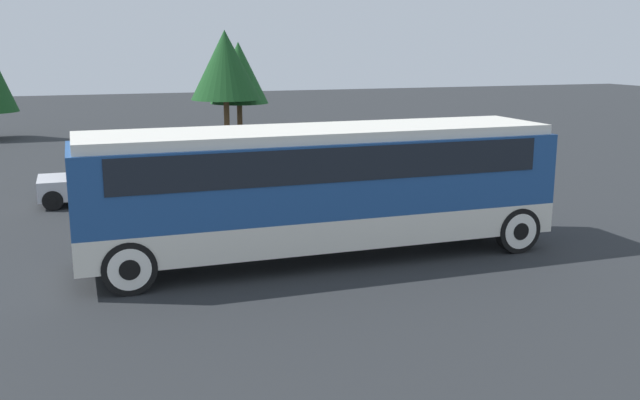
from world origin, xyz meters
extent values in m
plane|color=#26282B|center=(0.00, 0.00, 0.00)|extent=(120.00, 120.00, 0.00)
cube|color=silver|center=(0.00, 0.00, 0.81)|extent=(10.81, 2.55, 0.70)
cube|color=navy|center=(0.00, 0.00, 1.97)|extent=(10.81, 2.55, 1.63)
cube|color=black|center=(0.00, 0.00, 2.37)|extent=(9.51, 2.59, 0.73)
cube|color=silver|center=(0.00, 0.00, 2.90)|extent=(10.59, 2.35, 0.22)
cube|color=navy|center=(5.25, 0.00, 1.74)|extent=(0.36, 2.45, 1.86)
cylinder|color=black|center=(4.54, -1.17, 0.54)|extent=(1.08, 0.28, 1.08)
cylinder|color=silver|center=(4.54, -1.17, 0.54)|extent=(0.85, 0.30, 0.85)
cylinder|color=black|center=(4.54, -1.17, 0.54)|extent=(0.41, 0.32, 0.41)
cylinder|color=black|center=(4.54, 1.17, 0.54)|extent=(1.08, 0.28, 1.08)
cylinder|color=silver|center=(4.54, 1.17, 0.54)|extent=(0.85, 0.30, 0.85)
cylinder|color=black|center=(4.54, 1.17, 0.54)|extent=(0.41, 0.32, 0.41)
cylinder|color=black|center=(-4.37, -1.17, 0.54)|extent=(1.08, 0.28, 1.08)
cylinder|color=silver|center=(-4.37, -1.17, 0.54)|extent=(0.85, 0.30, 0.85)
cylinder|color=black|center=(-4.37, -1.17, 0.54)|extent=(0.41, 0.32, 0.41)
cylinder|color=black|center=(-4.37, 1.17, 0.54)|extent=(1.08, 0.28, 1.08)
cylinder|color=silver|center=(-4.37, 1.17, 0.54)|extent=(0.85, 0.30, 0.85)
cylinder|color=black|center=(-4.37, 1.17, 0.54)|extent=(0.41, 0.32, 0.41)
cube|color=#BCBCC1|center=(-4.09, 7.91, 0.53)|extent=(4.57, 1.74, 0.62)
cube|color=black|center=(-4.27, 7.91, 1.07)|extent=(2.38, 1.56, 0.46)
cylinder|color=black|center=(-2.23, 7.14, 0.30)|extent=(0.60, 0.22, 0.60)
cylinder|color=black|center=(-2.23, 7.14, 0.30)|extent=(0.23, 0.26, 0.23)
cylinder|color=black|center=(-2.23, 8.69, 0.30)|extent=(0.60, 0.22, 0.60)
cylinder|color=black|center=(-2.23, 8.69, 0.30)|extent=(0.23, 0.26, 0.23)
cylinder|color=black|center=(-5.95, 7.14, 0.30)|extent=(0.60, 0.22, 0.60)
cylinder|color=black|center=(-5.95, 7.14, 0.30)|extent=(0.23, 0.26, 0.23)
cylinder|color=black|center=(-5.95, 8.69, 0.30)|extent=(0.60, 0.22, 0.60)
cylinder|color=black|center=(-5.95, 8.69, 0.30)|extent=(0.23, 0.26, 0.23)
cube|color=#7A6B5B|center=(1.99, 6.00, 0.57)|extent=(4.17, 1.85, 0.62)
cube|color=black|center=(1.83, 6.00, 1.15)|extent=(2.17, 1.67, 0.54)
cylinder|color=black|center=(3.59, 5.16, 0.35)|extent=(0.69, 0.22, 0.69)
cylinder|color=black|center=(3.59, 5.16, 0.35)|extent=(0.26, 0.26, 0.26)
cylinder|color=black|center=(3.59, 6.83, 0.35)|extent=(0.69, 0.22, 0.69)
cylinder|color=black|center=(3.59, 6.83, 0.35)|extent=(0.26, 0.26, 0.26)
cylinder|color=black|center=(0.40, 5.16, 0.35)|extent=(0.69, 0.22, 0.69)
cylinder|color=black|center=(0.40, 5.16, 0.35)|extent=(0.26, 0.26, 0.26)
cylinder|color=black|center=(0.40, 6.83, 0.35)|extent=(0.69, 0.22, 0.69)
cylinder|color=black|center=(0.40, 6.83, 0.35)|extent=(0.26, 0.26, 0.26)
cube|color=#2D5638|center=(5.47, 8.53, 0.56)|extent=(4.49, 1.83, 0.59)
cube|color=black|center=(5.29, 8.53, 1.09)|extent=(2.33, 1.65, 0.49)
cylinder|color=black|center=(7.22, 7.71, 0.35)|extent=(0.70, 0.22, 0.70)
cylinder|color=black|center=(7.22, 7.71, 0.35)|extent=(0.27, 0.26, 0.27)
cylinder|color=black|center=(7.22, 9.36, 0.35)|extent=(0.70, 0.22, 0.70)
cylinder|color=black|center=(7.22, 9.36, 0.35)|extent=(0.27, 0.26, 0.27)
cylinder|color=black|center=(3.71, 7.71, 0.35)|extent=(0.70, 0.22, 0.70)
cylinder|color=black|center=(3.71, 7.71, 0.35)|extent=(0.27, 0.26, 0.27)
cylinder|color=black|center=(3.71, 9.36, 0.35)|extent=(0.70, 0.22, 0.70)
cylinder|color=black|center=(3.71, 9.36, 0.35)|extent=(0.27, 0.26, 0.27)
cylinder|color=brown|center=(3.17, 22.17, 0.90)|extent=(0.28, 0.28, 1.81)
cone|color=#1E5123|center=(3.17, 22.17, 3.40)|extent=(3.07, 3.07, 3.19)
cylinder|color=brown|center=(2.11, 20.46, 1.08)|extent=(0.28, 0.28, 2.16)
cone|color=#19471E|center=(2.11, 20.46, 3.86)|extent=(3.49, 3.49, 3.40)
camera|label=1|loc=(-5.21, -15.02, 4.82)|focal=40.00mm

